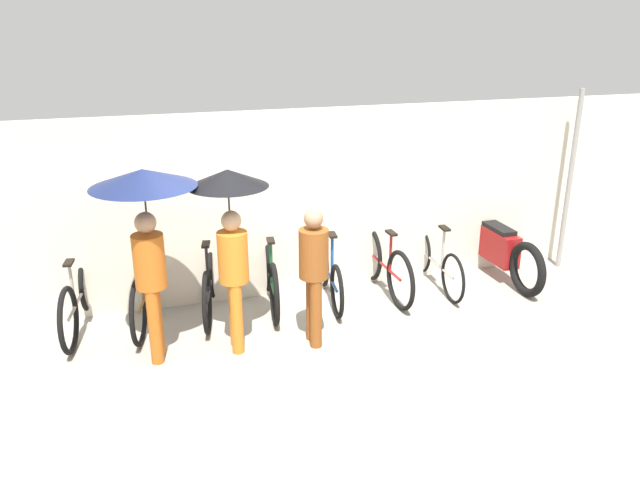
{
  "coord_description": "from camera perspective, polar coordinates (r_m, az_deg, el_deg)",
  "views": [
    {
      "loc": [
        -1.48,
        -5.53,
        3.47
      ],
      "look_at": [
        0.49,
        0.97,
        1.0
      ],
      "focal_mm": 35.0,
      "sensor_mm": 36.0,
      "label": 1
    }
  ],
  "objects": [
    {
      "name": "parked_bicycle_5",
      "position": [
        8.16,
        5.89,
        -2.27
      ],
      "size": [
        0.44,
        1.74,
        1.05
      ],
      "rotation": [
        0.0,
        0.0,
        1.59
      ],
      "color": "black",
      "rests_on": "ground"
    },
    {
      "name": "pedestrian_trailing",
      "position": [
        6.69,
        -0.58,
        -2.52
      ],
      "size": [
        0.32,
        0.32,
        1.56
      ],
      "rotation": [
        0.0,
        0.0,
        -0.03
      ],
      "color": "brown",
      "rests_on": "ground"
    },
    {
      "name": "parked_bicycle_4",
      "position": [
        7.93,
        0.87,
        -3.14
      ],
      "size": [
        0.44,
        1.61,
        1.02
      ],
      "rotation": [
        0.0,
        0.0,
        1.45
      ],
      "color": "black",
      "rests_on": "ground"
    },
    {
      "name": "parked_bicycle_2",
      "position": [
        7.7,
        -10.04,
        -3.94
      ],
      "size": [
        0.51,
        1.71,
        1.05
      ],
      "rotation": [
        0.0,
        0.0,
        1.38
      ],
      "color": "black",
      "rests_on": "ground"
    },
    {
      "name": "parked_bicycle_1",
      "position": [
        7.6,
        -15.62,
        -4.67
      ],
      "size": [
        0.52,
        1.69,
        1.01
      ],
      "rotation": [
        0.0,
        0.0,
        1.36
      ],
      "color": "black",
      "rests_on": "ground"
    },
    {
      "name": "pedestrian_leading",
      "position": [
        6.45,
        -15.67,
        2.65
      ],
      "size": [
        1.06,
        1.06,
        2.04
      ],
      "rotation": [
        0.0,
        0.0,
        -0.14
      ],
      "color": "#B25619",
      "rests_on": "ground"
    },
    {
      "name": "pedestrian_center",
      "position": [
        6.51,
        -8.21,
        2.04
      ],
      "size": [
        0.84,
        0.84,
        1.98
      ],
      "rotation": [
        0.0,
        0.0,
        -0.06
      ],
      "color": "#C66B1E",
      "rests_on": "ground"
    },
    {
      "name": "parked_bicycle_3",
      "position": [
        7.8,
        -4.55,
        -3.37
      ],
      "size": [
        0.44,
        1.71,
        0.97
      ],
      "rotation": [
        0.0,
        0.0,
        1.44
      ],
      "color": "black",
      "rests_on": "ground"
    },
    {
      "name": "parked_bicycle_6",
      "position": [
        8.5,
        10.54,
        -1.91
      ],
      "size": [
        0.44,
        1.69,
        1.01
      ],
      "rotation": [
        0.0,
        0.0,
        1.52
      ],
      "color": "black",
      "rests_on": "ground"
    },
    {
      "name": "awning_pole",
      "position": [
        9.38,
        21.85,
        4.98
      ],
      "size": [
        0.07,
        0.07,
        2.54
      ],
      "color": "gray",
      "rests_on": "ground"
    },
    {
      "name": "parked_bicycle_0",
      "position": [
        7.72,
        -21.22,
        -4.98
      ],
      "size": [
        0.45,
        1.78,
        1.11
      ],
      "rotation": [
        0.0,
        0.0,
        1.43
      ],
      "color": "black",
      "rests_on": "ground"
    },
    {
      "name": "ground_plane",
      "position": [
        6.69,
        -1.64,
        -11.23
      ],
      "size": [
        30.0,
        30.0,
        0.0
      ],
      "primitive_type": "plane",
      "color": "gray"
    },
    {
      "name": "back_wall",
      "position": [
        7.86,
        -5.3,
        3.05
      ],
      "size": [
        13.49,
        0.12,
        2.38
      ],
      "color": "beige",
      "rests_on": "ground"
    },
    {
      "name": "motorcycle",
      "position": [
        9.02,
        15.88,
        -0.66
      ],
      "size": [
        0.58,
        2.14,
        0.93
      ],
      "rotation": [
        0.0,
        0.0,
        1.58
      ],
      "color": "black",
      "rests_on": "ground"
    }
  ]
}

